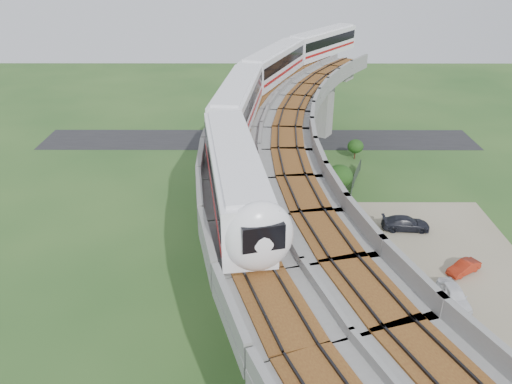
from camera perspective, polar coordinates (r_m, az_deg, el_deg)
ground at (r=43.45m, az=0.38°, el=-7.95°), size 160.00×160.00×0.00m
dirt_lot at (r=44.15m, az=19.12°, el=-8.99°), size 18.00×26.00×0.04m
asphalt_road at (r=70.27m, az=0.30°, el=6.02°), size 60.00×8.00×0.03m
viaduct at (r=39.26m, az=6.04°, el=3.05°), size 19.58×73.98×11.40m
metro_train at (r=50.34m, az=2.44°, el=12.36°), size 18.33×59.82×3.64m
fence at (r=44.16m, az=13.24°, el=-6.96°), size 3.87×38.73×1.50m
tree_0 at (r=64.43m, az=11.31°, el=5.15°), size 2.02×2.02×2.56m
tree_1 at (r=54.20m, az=9.53°, el=1.81°), size 2.84×2.84×3.50m
tree_2 at (r=45.51m, az=8.22°, el=-4.07°), size 2.27×2.27×2.61m
tree_3 at (r=37.90m, az=11.17°, el=-10.83°), size 2.87×2.87×3.13m
car_white at (r=41.43m, az=21.71°, el=-10.89°), size 1.82×3.99×1.33m
car_red at (r=45.17m, az=22.66°, el=-7.96°), size 3.27×2.61×1.04m
car_dark at (r=49.75m, az=16.74°, el=-3.44°), size 4.58×2.04×1.31m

